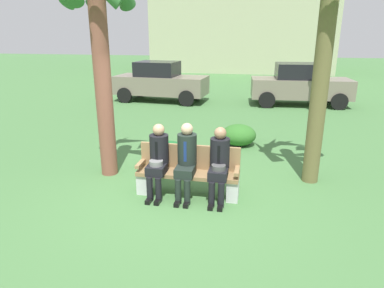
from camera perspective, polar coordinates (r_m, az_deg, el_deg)
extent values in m
plane|color=#46763F|center=(6.23, -3.18, -9.12)|extent=(80.00, 80.00, 0.00)
cube|color=#99754C|center=(6.22, -0.71, -4.93)|extent=(1.83, 0.44, 0.07)
cube|color=#99754C|center=(6.30, -0.37, -2.09)|extent=(1.83, 0.06, 0.45)
cube|color=#99754C|center=(6.39, -8.45, -3.17)|extent=(0.08, 0.44, 0.06)
cube|color=#99754C|center=(6.06, 7.45, -4.33)|extent=(0.08, 0.44, 0.06)
cube|color=silver|center=(6.51, -7.80, -6.17)|extent=(0.20, 0.37, 0.38)
cube|color=silver|center=(6.21, 6.76, -7.37)|extent=(0.20, 0.37, 0.38)
cube|color=black|center=(6.15, -5.85, -4.15)|extent=(0.32, 0.38, 0.16)
cylinder|color=black|center=(6.12, -7.00, -7.39)|extent=(0.11, 0.11, 0.45)
cylinder|color=black|center=(6.08, -5.55, -7.53)|extent=(0.11, 0.11, 0.45)
cube|color=black|center=(6.16, -7.10, -9.22)|extent=(0.09, 0.22, 0.07)
cube|color=black|center=(6.11, -5.66, -9.38)|extent=(0.09, 0.22, 0.07)
cylinder|color=black|center=(6.21, -5.44, -0.83)|extent=(0.34, 0.34, 0.53)
cube|color=black|center=(6.05, -5.88, -1.14)|extent=(0.05, 0.01, 0.34)
sphere|color=tan|center=(6.10, -5.53, 2.35)|extent=(0.21, 0.21, 0.21)
cylinder|color=gray|center=(6.08, -5.93, -3.12)|extent=(0.24, 0.24, 0.09)
cube|color=#1E2823|center=(6.02, -1.18, -4.52)|extent=(0.32, 0.38, 0.16)
cylinder|color=#1E2823|center=(6.00, -2.30, -7.84)|extent=(0.11, 0.11, 0.45)
cylinder|color=#1E2823|center=(5.96, -0.79, -7.97)|extent=(0.11, 0.11, 0.45)
cube|color=black|center=(6.03, -2.41, -9.71)|extent=(0.09, 0.22, 0.07)
cube|color=black|center=(6.00, -0.90, -9.85)|extent=(0.09, 0.22, 0.07)
cylinder|color=#1E2823|center=(6.08, -0.82, -0.95)|extent=(0.34, 0.34, 0.57)
cube|color=navy|center=(5.92, -1.15, -1.27)|extent=(0.05, 0.01, 0.36)
sphere|color=tan|center=(5.97, -0.83, 2.48)|extent=(0.21, 0.21, 0.21)
cube|color=black|center=(5.94, 4.33, -4.92)|extent=(0.32, 0.38, 0.16)
cylinder|color=black|center=(5.90, 3.25, -8.30)|extent=(0.11, 0.11, 0.45)
cylinder|color=black|center=(5.88, 4.81, -8.42)|extent=(0.11, 0.11, 0.45)
cube|color=black|center=(5.93, 3.14, -10.20)|extent=(0.09, 0.22, 0.07)
cube|color=black|center=(5.92, 4.70, -10.32)|extent=(0.09, 0.22, 0.07)
cylinder|color=black|center=(6.00, 4.62, -1.48)|extent=(0.34, 0.34, 0.52)
cube|color=black|center=(5.84, 4.43, -1.82)|extent=(0.05, 0.01, 0.34)
sphere|color=#9E7556|center=(5.89, 4.70, 1.79)|extent=(0.21, 0.21, 0.21)
cylinder|color=#494949|center=(5.87, 4.41, -3.87)|extent=(0.24, 0.24, 0.09)
cylinder|color=brown|center=(6.87, 20.29, 8.21)|extent=(0.31, 0.31, 3.60)
cylinder|color=brown|center=(7.07, -14.36, 8.29)|extent=(0.33, 0.33, 3.43)
ellipsoid|color=#326F28|center=(9.13, 7.73, 1.50)|extent=(0.89, 0.82, 0.56)
ellipsoid|color=#1D622B|center=(7.60, -3.85, -1.69)|extent=(0.91, 0.84, 0.57)
cube|color=slate|center=(15.10, -5.11, 9.68)|extent=(4.01, 1.87, 0.76)
cube|color=black|center=(15.08, -5.73, 12.26)|extent=(1.81, 1.49, 0.60)
cylinder|color=black|center=(15.48, 0.74, 8.53)|extent=(0.65, 0.19, 0.64)
cylinder|color=black|center=(14.00, -0.94, 7.53)|extent=(0.65, 0.19, 0.64)
cylinder|color=black|center=(16.39, -8.62, 8.85)|extent=(0.65, 0.19, 0.64)
cylinder|color=black|center=(15.01, -11.07, 7.90)|extent=(0.65, 0.19, 0.64)
cube|color=slate|center=(14.86, 17.42, 8.81)|extent=(3.99, 1.82, 0.76)
cube|color=black|center=(14.75, 17.08, 11.46)|extent=(1.79, 1.47, 0.60)
cylinder|color=black|center=(15.96, 21.70, 7.56)|extent=(0.65, 0.18, 0.64)
cylinder|color=black|center=(14.47, 23.13, 6.45)|extent=(0.65, 0.18, 0.64)
cylinder|color=black|center=(15.51, 11.80, 8.17)|extent=(0.65, 0.18, 0.64)
cylinder|color=black|center=(13.98, 12.24, 7.12)|extent=(0.65, 0.18, 0.64)
cylinder|color=black|center=(13.01, 20.84, 11.13)|extent=(0.10, 0.10, 3.12)
sphere|color=white|center=(12.95, 21.69, 18.50)|extent=(0.24, 0.24, 0.24)
cube|color=#AFB48D|center=(28.76, 8.48, 21.38)|extent=(13.25, 6.48, 9.39)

